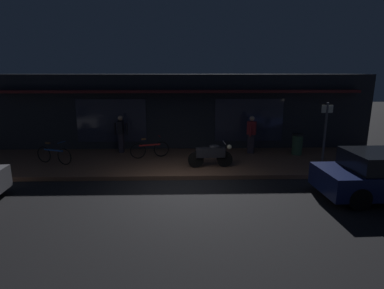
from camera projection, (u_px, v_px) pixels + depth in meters
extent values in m
plane|color=black|center=(180.00, 191.00, 9.71)|extent=(60.00, 60.00, 0.00)
cube|color=brown|center=(181.00, 162.00, 12.61)|extent=(18.00, 4.00, 0.15)
cube|color=black|center=(181.00, 110.00, 15.52)|extent=(18.00, 2.80, 3.60)
cube|color=#262838|center=(112.00, 121.00, 14.13)|extent=(3.20, 0.04, 2.00)
cube|color=#262838|center=(249.00, 120.00, 14.29)|extent=(3.20, 0.04, 2.00)
cube|color=#591919|center=(180.00, 91.00, 13.68)|extent=(16.20, 0.50, 0.12)
cylinder|color=black|center=(196.00, 160.00, 11.56)|extent=(0.60, 0.15, 0.60)
cylinder|color=black|center=(225.00, 159.00, 11.64)|extent=(0.60, 0.15, 0.60)
cube|color=black|center=(210.00, 152.00, 11.53)|extent=(1.11, 0.33, 0.36)
ellipsoid|color=black|center=(214.00, 147.00, 11.50)|extent=(0.45, 0.26, 0.20)
sphere|color=#F9EDB7|center=(229.00, 147.00, 11.54)|extent=(0.18, 0.18, 0.18)
cylinder|color=gray|center=(224.00, 143.00, 11.49)|extent=(0.05, 0.55, 0.03)
torus|color=black|center=(138.00, 151.00, 12.75)|extent=(0.64, 0.23, 0.66)
torus|color=black|center=(161.00, 149.00, 13.06)|extent=(0.64, 0.23, 0.66)
cube|color=#A51E1E|center=(150.00, 145.00, 12.86)|extent=(0.87, 0.30, 0.06)
cube|color=brown|center=(144.00, 139.00, 12.72)|extent=(0.21, 0.13, 0.06)
cylinder|color=#A51E1E|center=(159.00, 136.00, 12.90)|extent=(0.14, 0.41, 0.02)
torus|color=black|center=(44.00, 155.00, 12.19)|extent=(0.63, 0.27, 0.66)
torus|color=black|center=(64.00, 157.00, 11.88)|extent=(0.63, 0.27, 0.66)
cube|color=#1E478C|center=(54.00, 150.00, 11.98)|extent=(0.86, 0.35, 0.06)
cube|color=brown|center=(48.00, 143.00, 12.00)|extent=(0.22, 0.14, 0.06)
cylinder|color=#1E478C|center=(61.00, 142.00, 11.77)|extent=(0.17, 0.40, 0.02)
cube|color=#28232D|center=(122.00, 143.00, 13.76)|extent=(0.21, 0.29, 0.85)
cube|color=black|center=(121.00, 127.00, 13.60)|extent=(0.23, 0.39, 0.58)
sphere|color=tan|center=(120.00, 118.00, 13.50)|extent=(0.22, 0.22, 0.22)
cylinder|color=black|center=(115.00, 129.00, 13.62)|extent=(0.09, 0.09, 0.52)
cylinder|color=black|center=(127.00, 129.00, 13.61)|extent=(0.09, 0.09, 0.52)
cube|color=#28232D|center=(251.00, 144.00, 13.63)|extent=(0.34, 0.29, 0.85)
cube|color=maroon|center=(252.00, 128.00, 13.46)|extent=(0.44, 0.35, 0.58)
sphere|color=tan|center=(252.00, 119.00, 13.37)|extent=(0.22, 0.22, 0.22)
cylinder|color=maroon|center=(250.00, 131.00, 13.24)|extent=(0.12, 0.12, 0.52)
cylinder|color=maroon|center=(253.00, 129.00, 13.71)|extent=(0.12, 0.12, 0.52)
cylinder|color=#47474C|center=(325.00, 133.00, 12.01)|extent=(0.09, 0.09, 2.40)
cube|color=beige|center=(327.00, 109.00, 11.79)|extent=(0.44, 0.03, 0.30)
cylinder|color=#2D4C33|center=(297.00, 145.00, 13.38)|extent=(0.44, 0.44, 0.85)
cylinder|color=black|center=(298.00, 135.00, 13.28)|extent=(0.48, 0.48, 0.08)
cylinder|color=black|center=(331.00, 179.00, 9.82)|extent=(0.65, 0.24, 0.64)
cylinder|color=black|center=(359.00, 199.00, 8.30)|extent=(0.65, 0.24, 0.64)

